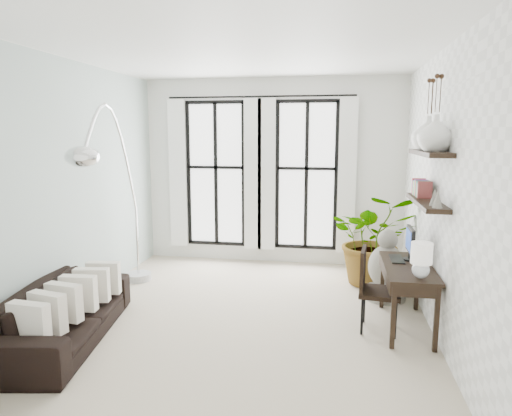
% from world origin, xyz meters
% --- Properties ---
extents(floor, '(5.00, 5.00, 0.00)m').
position_xyz_m(floor, '(0.00, 0.00, 0.00)').
color(floor, '#BEAE97').
rests_on(floor, ground).
extents(ceiling, '(5.00, 5.00, 0.00)m').
position_xyz_m(ceiling, '(0.00, 0.00, 3.20)').
color(ceiling, white).
rests_on(ceiling, wall_back).
extents(wall_left, '(0.00, 5.00, 5.00)m').
position_xyz_m(wall_left, '(-2.25, 0.00, 1.60)').
color(wall_left, '#A4B7B1').
rests_on(wall_left, floor).
extents(wall_right, '(0.00, 5.00, 5.00)m').
position_xyz_m(wall_right, '(2.25, 0.00, 1.60)').
color(wall_right, white).
rests_on(wall_right, floor).
extents(wall_back, '(4.50, 0.00, 4.50)m').
position_xyz_m(wall_back, '(0.00, 2.50, 1.60)').
color(wall_back, white).
rests_on(wall_back, floor).
extents(windows, '(3.26, 0.13, 2.65)m').
position_xyz_m(windows, '(-0.20, 2.43, 1.56)').
color(windows, white).
rests_on(windows, wall_back).
extents(wall_shelves, '(0.25, 1.30, 0.60)m').
position_xyz_m(wall_shelves, '(2.11, -0.01, 1.73)').
color(wall_shelves, black).
rests_on(wall_shelves, wall_right).
extents(sofa, '(1.18, 2.25, 0.63)m').
position_xyz_m(sofa, '(-1.80, -1.05, 0.31)').
color(sofa, black).
rests_on(sofa, floor).
extents(throw_pillows, '(0.40, 1.52, 0.40)m').
position_xyz_m(throw_pillows, '(-1.70, -1.05, 0.50)').
color(throw_pillows, beige).
rests_on(throw_pillows, sofa).
extents(plant, '(1.31, 1.15, 1.40)m').
position_xyz_m(plant, '(1.68, 1.53, 0.70)').
color(plant, '#2D7228').
rests_on(plant, floor).
extents(desk, '(0.54, 1.28, 1.15)m').
position_xyz_m(desk, '(1.95, -0.10, 0.71)').
color(desk, black).
rests_on(desk, floor).
extents(desk_chair, '(0.51, 0.51, 0.96)m').
position_xyz_m(desk_chair, '(1.55, -0.17, 0.55)').
color(desk_chair, black).
rests_on(desk_chair, floor).
extents(arc_lamp, '(0.77, 2.44, 2.63)m').
position_xyz_m(arc_lamp, '(-1.70, 0.03, 2.04)').
color(arc_lamp, silver).
rests_on(arc_lamp, floor).
extents(buddha, '(0.55, 0.55, 0.98)m').
position_xyz_m(buddha, '(1.82, 0.88, 0.41)').
color(buddha, gray).
rests_on(buddha, floor).
extents(vase_a, '(0.37, 0.37, 0.38)m').
position_xyz_m(vase_a, '(2.11, -0.30, 2.27)').
color(vase_a, white).
rests_on(vase_a, shelf_upper).
extents(vase_b, '(0.37, 0.37, 0.38)m').
position_xyz_m(vase_b, '(2.11, 0.10, 2.27)').
color(vase_b, white).
rests_on(vase_b, shelf_upper).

